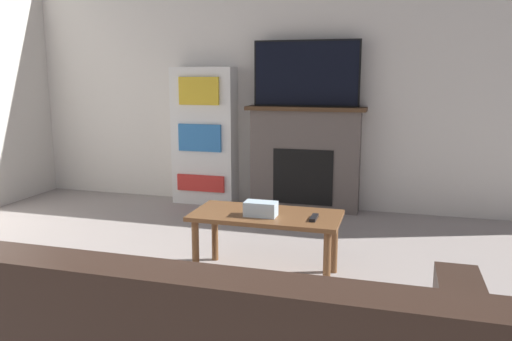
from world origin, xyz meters
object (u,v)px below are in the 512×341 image
Objects in this scene: coffee_table at (266,222)px; bookshelf at (204,136)px; fireplace at (305,158)px; tv at (306,74)px.

coffee_table is 2.22m from bookshelf.
fireplace is 1.14m from bookshelf.
bookshelf reaches higher than fireplace.
bookshelf is at bearing -179.84° from tv.
bookshelf is (-1.12, -0.00, -0.68)m from tv.
fireplace is 1.20× the size of coffee_table.
tv is 1.05× the size of coffee_table.
tv reaches higher than fireplace.
bookshelf is (-1.12, -0.02, 0.20)m from fireplace.
fireplace is 0.87m from tv.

